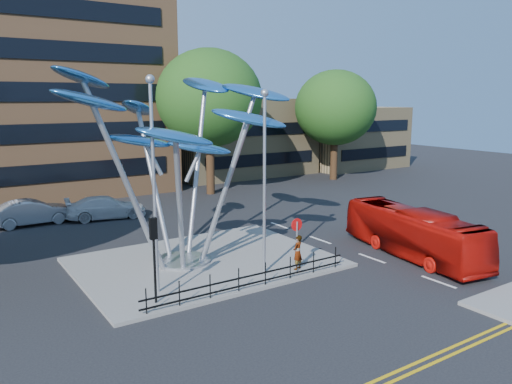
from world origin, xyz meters
TOP-DOWN VIEW (x-y plane):
  - ground at (0.00, 0.00)m, footprint 120.00×120.00m
  - traffic_island at (-1.00, 6.00)m, footprint 12.00×9.00m
  - double_yellow_near at (0.00, -6.00)m, footprint 40.00×0.12m
  - double_yellow_far at (0.00, -6.30)m, footprint 40.00×0.12m
  - low_building_near at (16.00, 30.00)m, footprint 15.00×8.00m
  - low_building_far at (30.00, 28.00)m, footprint 12.00×8.00m
  - tree_right at (8.00, 22.00)m, footprint 8.80×8.80m
  - tree_far at (22.00, 22.00)m, footprint 8.00×8.00m
  - leaf_sculpture at (-2.07, 6.68)m, footprint 12.72×9.54m
  - street_lamp_left at (-4.50, 3.50)m, footprint 0.36×0.36m
  - street_lamp_right at (0.50, 3.00)m, footprint 0.36×0.36m
  - traffic_light_island at (-5.00, 2.50)m, footprint 0.28×0.18m
  - no_entry_sign_island at (2.00, 2.52)m, footprint 0.60×0.10m
  - pedestrian_railing_front at (-1.00, 1.70)m, footprint 10.00×0.06m
  - red_bus at (8.50, 1.15)m, footprint 3.60×9.19m
  - pedestrian at (2.05, 2.50)m, footprint 0.71×0.60m
  - parked_car_mid at (-6.65, 18.99)m, footprint 5.00×1.84m
  - parked_car_right at (-2.15, 18.09)m, footprint 5.52×2.97m

SIDE VIEW (x-z plane):
  - ground at x=0.00m, z-range 0.00..0.00m
  - double_yellow_near at x=0.00m, z-range 0.00..0.01m
  - double_yellow_far at x=0.00m, z-range 0.00..0.01m
  - traffic_island at x=-1.00m, z-range 0.00..0.15m
  - pedestrian_railing_front at x=-1.00m, z-range 0.05..1.05m
  - parked_car_right at x=-2.15m, z-range 0.00..1.52m
  - parked_car_mid at x=-6.65m, z-range 0.00..1.63m
  - pedestrian at x=2.05m, z-range 0.15..1.79m
  - red_bus at x=8.50m, z-range 0.00..2.50m
  - no_entry_sign_island at x=2.00m, z-range 0.59..3.04m
  - traffic_light_island at x=-5.00m, z-range 0.90..4.33m
  - low_building_far at x=30.00m, z-range 0.00..7.00m
  - low_building_near at x=16.00m, z-range 0.00..8.00m
  - street_lamp_right at x=0.50m, z-range 0.94..9.24m
  - street_lamp_left at x=-4.50m, z-range 0.96..9.76m
  - leaf_sculpture at x=-2.07m, z-range 2.12..11.63m
  - tree_far at x=22.00m, z-range 1.70..12.51m
  - tree_right at x=8.00m, z-range 1.98..14.09m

